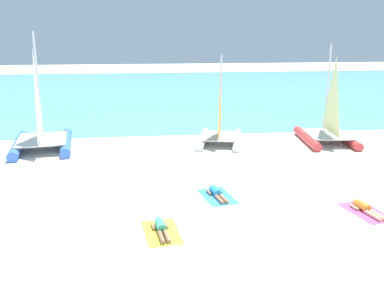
{
  "coord_description": "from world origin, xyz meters",
  "views": [
    {
      "loc": [
        -2.15,
        -13.29,
        6.26
      ],
      "look_at": [
        0.0,
        5.4,
        1.2
      ],
      "focal_mm": 39.53,
      "sensor_mm": 36.0,
      "label": 1
    }
  ],
  "objects_px": {
    "sailboat_blue": "(41,133)",
    "towel_left": "(162,232)",
    "sunbather_right": "(365,208)",
    "sunbather_left": "(161,228)",
    "sailboat_red": "(327,129)",
    "towel_right": "(366,212)",
    "sailboat_white": "(220,131)",
    "towel_middle": "(217,196)",
    "sunbather_middle": "(217,193)"
  },
  "relations": [
    {
      "from": "sailboat_white",
      "to": "towel_right",
      "type": "xyz_separation_m",
      "value": [
        3.51,
        -9.93,
        -0.73
      ]
    },
    {
      "from": "towel_left",
      "to": "sunbather_left",
      "type": "height_order",
      "value": "sunbather_left"
    },
    {
      "from": "sunbather_left",
      "to": "towel_right",
      "type": "height_order",
      "value": "sunbather_left"
    },
    {
      "from": "sailboat_white",
      "to": "sailboat_blue",
      "type": "xyz_separation_m",
      "value": [
        -9.8,
        -0.1,
        0.19
      ]
    },
    {
      "from": "towel_middle",
      "to": "sailboat_red",
      "type": "bearing_deg",
      "value": 43.89
    },
    {
      "from": "sunbather_left",
      "to": "sunbather_right",
      "type": "xyz_separation_m",
      "value": [
        7.31,
        0.73,
        0.0
      ]
    },
    {
      "from": "towel_left",
      "to": "towel_middle",
      "type": "distance_m",
      "value": 3.61
    },
    {
      "from": "sunbather_left",
      "to": "towel_middle",
      "type": "xyz_separation_m",
      "value": [
        2.31,
        2.71,
        -0.13
      ]
    },
    {
      "from": "sunbather_right",
      "to": "sunbather_middle",
      "type": "bearing_deg",
      "value": 146.48
    },
    {
      "from": "sunbather_middle",
      "to": "sunbather_right",
      "type": "xyz_separation_m",
      "value": [
        5.02,
        -2.05,
        0.0
      ]
    },
    {
      "from": "sunbather_left",
      "to": "sunbather_right",
      "type": "height_order",
      "value": "same"
    },
    {
      "from": "sailboat_blue",
      "to": "sunbather_left",
      "type": "distance_m",
      "value": 12.11
    },
    {
      "from": "sailboat_white",
      "to": "towel_right",
      "type": "relative_size",
      "value": 2.61
    },
    {
      "from": "towel_right",
      "to": "sailboat_red",
      "type": "bearing_deg",
      "value": 74.25
    },
    {
      "from": "sailboat_red",
      "to": "towel_left",
      "type": "bearing_deg",
      "value": -128.82
    },
    {
      "from": "sailboat_white",
      "to": "towel_middle",
      "type": "distance_m",
      "value": 8.06
    },
    {
      "from": "sunbather_middle",
      "to": "towel_left",
      "type": "bearing_deg",
      "value": -139.79
    },
    {
      "from": "sunbather_right",
      "to": "towel_middle",
      "type": "bearing_deg",
      "value": 147.07
    },
    {
      "from": "sailboat_red",
      "to": "towel_right",
      "type": "relative_size",
      "value": 2.92
    },
    {
      "from": "sailboat_blue",
      "to": "towel_right",
      "type": "xyz_separation_m",
      "value": [
        13.31,
        -9.83,
        -0.92
      ]
    },
    {
      "from": "sailboat_white",
      "to": "towel_middle",
      "type": "relative_size",
      "value": 2.61
    },
    {
      "from": "sailboat_white",
      "to": "sailboat_red",
      "type": "height_order",
      "value": "sailboat_red"
    },
    {
      "from": "sailboat_blue",
      "to": "sailboat_red",
      "type": "relative_size",
      "value": 1.12
    },
    {
      "from": "sailboat_blue",
      "to": "sunbather_left",
      "type": "relative_size",
      "value": 3.97
    },
    {
      "from": "towel_right",
      "to": "towel_left",
      "type": "bearing_deg",
      "value": -174.29
    },
    {
      "from": "sunbather_right",
      "to": "sailboat_red",
      "type": "bearing_deg",
      "value": 62.74
    },
    {
      "from": "sailboat_white",
      "to": "towel_middle",
      "type": "bearing_deg",
      "value": -87.41
    },
    {
      "from": "sailboat_white",
      "to": "sailboat_blue",
      "type": "height_order",
      "value": "sailboat_blue"
    },
    {
      "from": "sailboat_red",
      "to": "sunbather_middle",
      "type": "relative_size",
      "value": 3.55
    },
    {
      "from": "towel_right",
      "to": "sailboat_white",
      "type": "bearing_deg",
      "value": 109.48
    },
    {
      "from": "sunbather_left",
      "to": "towel_right",
      "type": "xyz_separation_m",
      "value": [
        7.33,
        0.67,
        -0.13
      ]
    },
    {
      "from": "sailboat_red",
      "to": "sunbather_left",
      "type": "bearing_deg",
      "value": -129.03
    },
    {
      "from": "towel_left",
      "to": "towel_right",
      "type": "distance_m",
      "value": 7.36
    },
    {
      "from": "towel_left",
      "to": "sunbather_right",
      "type": "relative_size",
      "value": 1.22
    },
    {
      "from": "sunbather_left",
      "to": "towel_middle",
      "type": "distance_m",
      "value": 3.56
    },
    {
      "from": "sailboat_blue",
      "to": "towel_left",
      "type": "relative_size",
      "value": 3.28
    },
    {
      "from": "sailboat_red",
      "to": "sunbather_left",
      "type": "height_order",
      "value": "sailboat_red"
    },
    {
      "from": "towel_middle",
      "to": "sailboat_white",
      "type": "bearing_deg",
      "value": 79.17
    },
    {
      "from": "towel_middle",
      "to": "sunbather_middle",
      "type": "distance_m",
      "value": 0.14
    },
    {
      "from": "sailboat_red",
      "to": "sunbather_left",
      "type": "xyz_separation_m",
      "value": [
        -9.99,
        -10.1,
        -0.7
      ]
    },
    {
      "from": "sailboat_white",
      "to": "towel_left",
      "type": "distance_m",
      "value": 11.35
    },
    {
      "from": "sailboat_blue",
      "to": "sunbather_left",
      "type": "bearing_deg",
      "value": -68.38
    },
    {
      "from": "sailboat_red",
      "to": "sunbather_left",
      "type": "distance_m",
      "value": 14.22
    },
    {
      "from": "sunbather_middle",
      "to": "towel_middle",
      "type": "bearing_deg",
      "value": -90.0
    },
    {
      "from": "sunbather_middle",
      "to": "sunbather_right",
      "type": "bearing_deg",
      "value": -33.21
    },
    {
      "from": "sailboat_blue",
      "to": "sunbather_right",
      "type": "relative_size",
      "value": 3.99
    },
    {
      "from": "towel_left",
      "to": "towel_right",
      "type": "relative_size",
      "value": 1.0
    },
    {
      "from": "sailboat_white",
      "to": "sunbather_left",
      "type": "xyz_separation_m",
      "value": [
        -3.81,
        -10.6,
        -0.61
      ]
    },
    {
      "from": "towel_left",
      "to": "towel_middle",
      "type": "bearing_deg",
      "value": 50.41
    },
    {
      "from": "sailboat_white",
      "to": "sailboat_blue",
      "type": "relative_size",
      "value": 0.79
    }
  ]
}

